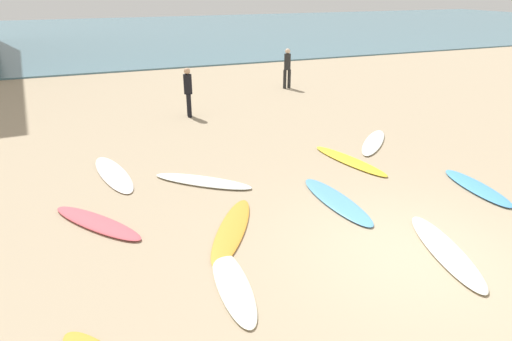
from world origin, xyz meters
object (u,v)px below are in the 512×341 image
(surfboard_3, at_px, (373,142))
(surfboard_8, at_px, (232,230))
(surfboard_2, at_px, (445,250))
(surfboard_6, at_px, (349,160))
(beachgoer_near, at_px, (287,66))
(beachgoer_mid, at_px, (188,90))
(surfboard_9, at_px, (336,201))
(surfboard_5, at_px, (203,181))
(surfboard_7, at_px, (233,285))
(surfboard_1, at_px, (477,187))
(surfboard_10, at_px, (113,174))
(surfboard_4, at_px, (97,223))

(surfboard_3, bearing_deg, surfboard_8, -105.12)
(surfboard_3, bearing_deg, surfboard_2, -68.45)
(surfboard_2, xyz_separation_m, surfboard_6, (0.77, 4.18, 0.00))
(beachgoer_near, height_order, beachgoer_mid, beachgoer_near)
(surfboard_9, height_order, beachgoer_mid, beachgoer_mid)
(surfboard_5, distance_m, beachgoer_near, 10.38)
(surfboard_6, distance_m, surfboard_7, 5.80)
(surfboard_5, relative_size, beachgoer_mid, 1.44)
(surfboard_2, distance_m, beachgoer_near, 13.04)
(surfboard_7, xyz_separation_m, beachgoer_near, (6.69, 12.19, 0.92))
(surfboard_1, relative_size, beachgoer_near, 1.21)
(surfboard_3, bearing_deg, surfboard_7, -96.84)
(surfboard_8, xyz_separation_m, surfboard_10, (-1.80, 3.53, -0.00))
(surfboard_8, bearing_deg, surfboard_5, 118.90)
(surfboard_4, height_order, surfboard_8, surfboard_4)
(surfboard_1, relative_size, surfboard_4, 0.88)
(beachgoer_mid, bearing_deg, surfboard_10, -27.07)
(surfboard_4, bearing_deg, surfboard_7, 87.78)
(surfboard_2, height_order, surfboard_10, surfboard_2)
(surfboard_8, bearing_deg, surfboard_10, 147.72)
(surfboard_3, relative_size, surfboard_5, 1.00)
(surfboard_4, relative_size, surfboard_7, 1.16)
(surfboard_2, relative_size, beachgoer_mid, 1.43)
(surfboard_8, xyz_separation_m, beachgoer_near, (6.18, 10.64, 0.92))
(surfboard_1, bearing_deg, surfboard_7, -161.40)
(surfboard_10, bearing_deg, beachgoer_near, 32.10)
(surfboard_3, xyz_separation_m, beachgoer_near, (0.81, 7.52, 0.91))
(surfboard_7, distance_m, surfboard_10, 5.24)
(surfboard_6, height_order, beachgoer_near, beachgoer_near)
(surfboard_6, relative_size, surfboard_7, 1.25)
(surfboard_4, xyz_separation_m, surfboard_5, (2.39, 1.12, -0.00))
(surfboard_7, height_order, surfboard_10, same)
(surfboard_4, height_order, surfboard_5, same)
(surfboard_10, xyz_separation_m, beachgoer_mid, (2.93, 4.31, 0.89))
(surfboard_1, relative_size, surfboard_2, 0.86)
(surfboard_2, relative_size, surfboard_5, 1.00)
(surfboard_3, bearing_deg, surfboard_5, -126.48)
(surfboard_9, height_order, beachgoer_near, beachgoer_near)
(surfboard_2, xyz_separation_m, surfboard_5, (-3.10, 4.32, 0.00))
(surfboard_2, distance_m, surfboard_5, 5.31)
(surfboard_7, bearing_deg, surfboard_8, -102.95)
(surfboard_4, bearing_deg, surfboard_10, -138.03)
(surfboard_3, xyz_separation_m, surfboard_4, (-7.68, -1.94, 0.00))
(surfboard_3, relative_size, surfboard_9, 0.99)
(surfboard_7, height_order, surfboard_8, surfboard_8)
(surfboard_5, bearing_deg, surfboard_7, 31.70)
(surfboard_2, distance_m, surfboard_7, 3.71)
(surfboard_5, distance_m, surfboard_7, 3.89)
(surfboard_4, bearing_deg, surfboard_1, 133.89)
(surfboard_2, relative_size, surfboard_9, 0.99)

